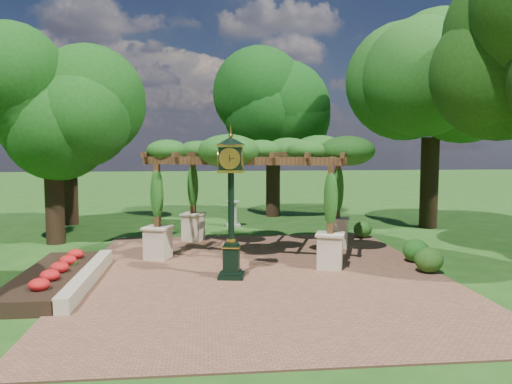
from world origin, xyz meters
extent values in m
plane|color=#1E4714|center=(0.00, 0.00, 0.00)|extent=(120.00, 120.00, 0.00)
cube|color=brown|center=(0.00, 1.00, 0.02)|extent=(10.00, 12.00, 0.04)
cube|color=#C6B793|center=(-4.60, 0.50, 0.20)|extent=(0.35, 5.00, 0.40)
cube|color=red|center=(-5.50, 0.50, 0.18)|extent=(1.50, 5.00, 0.36)
cube|color=black|center=(-0.86, 0.71, 0.09)|extent=(0.78, 0.78, 0.10)
cube|color=black|center=(-0.86, 0.71, 0.55)|extent=(0.49, 0.49, 0.77)
cube|color=gold|center=(-0.86, 0.71, 0.89)|extent=(0.55, 0.55, 0.03)
cylinder|color=black|center=(-0.86, 0.71, 2.00)|extent=(0.19, 0.19, 1.96)
cube|color=black|center=(-0.86, 0.71, 3.27)|extent=(0.68, 0.68, 0.60)
cylinder|color=beige|center=(-0.91, 0.40, 3.27)|extent=(0.51, 0.11, 0.51)
cone|color=black|center=(-0.86, 0.71, 3.74)|extent=(0.88, 0.88, 0.21)
sphere|color=gold|center=(-0.86, 0.71, 3.87)|extent=(0.12, 0.12, 0.12)
cube|color=beige|center=(-3.05, 3.22, 0.53)|extent=(0.89, 0.89, 0.97)
cube|color=#51341C|center=(-3.05, 3.22, 2.07)|extent=(0.22, 0.22, 2.00)
cube|color=beige|center=(2.07, 1.47, 0.53)|extent=(0.89, 0.89, 0.97)
cube|color=#51341C|center=(2.07, 1.47, 2.07)|extent=(0.22, 0.22, 2.00)
cube|color=beige|center=(-2.00, 6.29, 0.53)|extent=(0.89, 0.89, 0.97)
cube|color=#51341C|center=(-2.00, 6.29, 2.07)|extent=(0.22, 0.22, 2.00)
cube|color=beige|center=(3.12, 4.54, 0.53)|extent=(0.89, 0.89, 0.97)
cube|color=#51341C|center=(3.12, 4.54, 2.07)|extent=(0.22, 0.22, 2.00)
cube|color=#51341C|center=(-0.49, 2.35, 3.15)|extent=(5.98, 2.17, 0.24)
cube|color=#51341C|center=(0.56, 5.42, 3.15)|extent=(5.98, 2.17, 0.24)
ellipsoid|color=#1E4F16|center=(0.04, 3.88, 3.45)|extent=(7.19, 5.71, 1.08)
cube|color=gray|center=(-0.30, 9.60, 0.06)|extent=(0.64, 0.64, 0.11)
cylinder|color=gray|center=(-0.30, 9.60, 0.57)|extent=(0.33, 0.33, 1.03)
cylinder|color=gray|center=(-0.30, 9.60, 1.11)|extent=(0.61, 0.61, 0.06)
ellipsoid|color=#275217|center=(4.71, 0.68, 0.40)|extent=(1.01, 1.01, 0.71)
ellipsoid|color=#1E5919|center=(4.90, 1.96, 0.39)|extent=(0.84, 0.84, 0.71)
ellipsoid|color=#285819|center=(4.56, 6.12, 0.35)|extent=(0.91, 0.91, 0.63)
cylinder|color=black|center=(-7.06, 6.33, 1.52)|extent=(0.67, 0.67, 3.03)
ellipsoid|color=#144210|center=(-7.06, 6.33, 5.43)|extent=(3.91, 3.91, 4.79)
cylinder|color=black|center=(-7.65, 10.93, 1.44)|extent=(0.61, 0.61, 2.87)
ellipsoid|color=#225317|center=(-7.65, 10.93, 5.14)|extent=(3.56, 3.56, 4.53)
cylinder|color=#312013|center=(1.94, 12.67, 1.60)|extent=(0.72, 0.72, 3.20)
ellipsoid|color=#0F3B0E|center=(1.94, 12.67, 5.72)|extent=(4.51, 4.51, 5.05)
cylinder|color=black|center=(8.30, 8.43, 1.99)|extent=(0.78, 0.78, 3.98)
ellipsoid|color=#1F5217|center=(8.30, 8.43, 7.12)|extent=(4.86, 4.86, 6.28)
camera|label=1|loc=(-1.57, -12.55, 3.59)|focal=35.00mm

